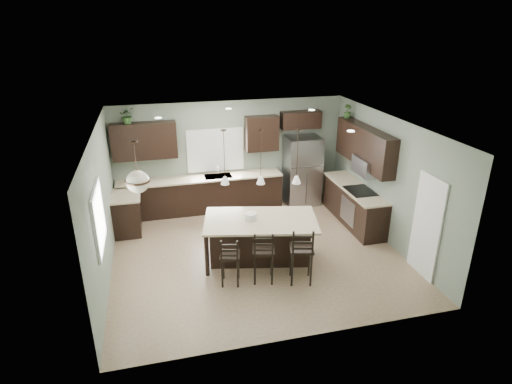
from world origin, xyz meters
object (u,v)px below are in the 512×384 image
object	(u,v)px
serving_dish	(251,216)
bar_stool_left	(230,260)
refrigerator	(302,171)
bar_stool_right	(301,254)
kitchen_island	(260,240)
plant_back_left	(128,115)
bar_stool_center	(263,255)

from	to	relation	value
serving_dish	bar_stool_left	world-z (taller)	serving_dish
refrigerator	bar_stool_left	size ratio (longest dim) A/B	1.85
bar_stool_left	bar_stool_right	distance (m)	1.34
kitchen_island	bar_stool_right	bearing A→B (deg)	-48.54
serving_dish	plant_back_left	size ratio (longest dim) A/B	0.61
refrigerator	plant_back_left	size ratio (longest dim) A/B	4.71
plant_back_left	bar_stool_left	bearing A→B (deg)	-64.07
kitchen_island	plant_back_left	distance (m)	4.34
kitchen_island	plant_back_left	xyz separation A→B (m)	(-2.50, 2.83, 2.13)
bar_stool_left	serving_dish	bearing A→B (deg)	66.54
bar_stool_right	kitchen_island	bearing A→B (deg)	133.76
kitchen_island	bar_stool_left	world-z (taller)	bar_stool_left
kitchen_island	bar_stool_right	world-z (taller)	bar_stool_right
kitchen_island	serving_dish	distance (m)	0.57
refrigerator	plant_back_left	xyz separation A→B (m)	(-4.33, 0.21, 1.67)
bar_stool_left	refrigerator	bearing A→B (deg)	66.02
bar_stool_left	plant_back_left	xyz separation A→B (m)	(-1.72, 3.54, 2.10)
bar_stool_center	plant_back_left	xyz separation A→B (m)	(-2.35, 3.60, 2.05)
serving_dish	bar_stool_center	distance (m)	0.93
refrigerator	bar_stool_center	world-z (taller)	refrigerator
kitchen_island	bar_stool_center	xyz separation A→B (m)	(-0.14, -0.77, 0.09)
kitchen_island	bar_stool_left	xyz separation A→B (m)	(-0.77, -0.71, 0.04)
serving_dish	bar_stool_right	xyz separation A→B (m)	(0.74, -1.01, -0.41)
refrigerator	bar_stool_right	distance (m)	3.83
serving_dish	bar_stool_center	world-z (taller)	bar_stool_center
refrigerator	kitchen_island	xyz separation A→B (m)	(-1.84, -2.62, -0.46)
refrigerator	bar_stool_center	xyz separation A→B (m)	(-1.98, -3.39, -0.38)
bar_stool_left	plant_back_left	size ratio (longest dim) A/B	2.55
bar_stool_center	bar_stool_left	bearing A→B (deg)	-171.08
plant_back_left	bar_stool_right	bearing A→B (deg)	-51.37
serving_dish	bar_stool_right	world-z (taller)	bar_stool_right
kitchen_island	serving_dish	size ratio (longest dim) A/B	9.46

